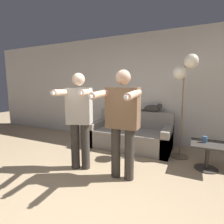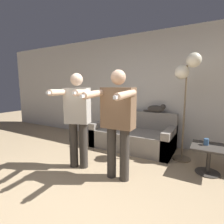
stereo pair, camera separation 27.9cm
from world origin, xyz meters
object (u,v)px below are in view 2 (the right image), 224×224
Objects in this scene: couch at (133,136)px; floor_lamp at (187,75)px; cup at (206,142)px; person_left at (77,115)px; side_table at (209,153)px; cat at (157,109)px; person_right at (118,118)px.

floor_lamp reaches higher than couch.
person_left is at bearing -154.29° from cup.
floor_lamp is at bearing -6.88° from couch.
couch is 1.58m from side_table.
cat is 0.27× the size of floor_lamp.
couch is 1.12× the size of person_left.
cat is at bearing 84.61° from person_right.
couch is at bearing -143.35° from cat.
floor_lamp is (1.07, -0.13, 1.32)m from couch.
person_right is 1.57m from floor_lamp.
cat is (0.43, 0.32, 0.62)m from couch.
person_left is 0.81× the size of floor_lamp.
floor_lamp is (1.49, 1.23, 0.67)m from person_left.
person_left is (-0.42, -1.36, 0.65)m from couch.
floor_lamp is at bearing 21.72° from person_left.
floor_lamp is at bearing 140.29° from side_table.
cup is (-0.05, 0.03, 0.17)m from side_table.
person_left reaches higher than cup.
person_left is 3.04× the size of cat.
cat is 1.34m from cup.
cat is at bearing 45.36° from person_left.
side_table is (1.08, -0.81, -0.55)m from cat.
side_table is at bearing -36.96° from cat.
cat is at bearing 36.65° from couch.
person_left is at bearing -116.73° from cat.
person_right is 1.50m from cup.
side_table is 0.18m from cup.
person_left reaches higher than side_table.
cat reaches higher than side_table.
couch is at bearing 173.12° from floor_lamp.
person_left is at bearing -140.37° from floor_lamp.
couch is at bearing 162.45° from cup.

